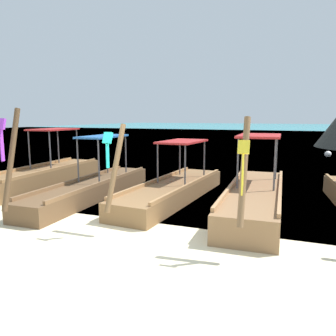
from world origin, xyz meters
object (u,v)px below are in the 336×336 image
longtail_boat_violet_ribbon (92,187)px  longtail_boat_yellow_ribbon (255,198)px  longtail_boat_blue_ribbon (44,176)px  longtail_boat_turquoise_ribbon (173,189)px  mooring_buoy_near (328,154)px

longtail_boat_violet_ribbon → longtail_boat_yellow_ribbon: longtail_boat_violet_ribbon is taller
longtail_boat_yellow_ribbon → longtail_boat_violet_ribbon: bearing=-176.1°
longtail_boat_blue_ribbon → longtail_boat_yellow_ribbon: size_ratio=0.99×
longtail_boat_violet_ribbon → longtail_boat_yellow_ribbon: bearing=3.9°
longtail_boat_violet_ribbon → longtail_boat_turquoise_ribbon: bearing=16.2°
longtail_boat_blue_ribbon → longtail_boat_yellow_ribbon: longtail_boat_yellow_ribbon is taller
longtail_boat_yellow_ribbon → mooring_buoy_near: (2.90, 14.12, -0.17)m
longtail_boat_violet_ribbon → mooring_buoy_near: (7.98, 14.47, -0.12)m
longtail_boat_blue_ribbon → longtail_boat_turquoise_ribbon: size_ratio=0.97×
longtail_boat_violet_ribbon → mooring_buoy_near: bearing=61.1°
longtail_boat_yellow_ribbon → mooring_buoy_near: longtail_boat_yellow_ribbon is taller
longtail_boat_blue_ribbon → mooring_buoy_near: 17.28m
longtail_boat_turquoise_ribbon → mooring_buoy_near: (5.46, 13.73, -0.11)m
longtail_boat_violet_ribbon → longtail_boat_blue_ribbon: bearing=161.2°
mooring_buoy_near → longtail_boat_blue_ribbon: bearing=-128.5°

